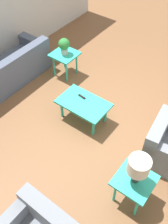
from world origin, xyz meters
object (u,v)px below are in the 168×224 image
coffee_table (84,105)px  side_table_plant (65,57)px  side_table_lamp (134,183)px  potted_plant (64,45)px  sofa (6,73)px  table_lamp (139,167)px

coffee_table → side_table_plant: size_ratio=1.69×
side_table_lamp → potted_plant: (2.70, -1.73, 0.29)m
side_table_plant → side_table_lamp: same height
sofa → coffee_table: size_ratio=2.23×
side_table_plant → coffee_table: bearing=143.5°
sofa → side_table_plant: size_ratio=3.75×
coffee_table → side_table_lamp: bearing=150.5°
sofa → side_table_plant: bearing=141.5°
side_table_plant → potted_plant: potted_plant is taller
sofa → side_table_plant: sofa is taller
side_table_plant → potted_plant: bearing=-90.0°
sofa → potted_plant: potted_plant is taller
sofa → coffee_table: bearing=94.7°
coffee_table → side_table_plant: (1.15, -0.86, 0.09)m
coffee_table → potted_plant: bearing=-36.5°
potted_plant → table_lamp: size_ratio=0.74×
table_lamp → side_table_lamp: bearing=-90.0°
coffee_table → potted_plant: 1.49m
coffee_table → potted_plant: potted_plant is taller
sofa → coffee_table: (-1.96, -0.16, 0.09)m
coffee_table → potted_plant: size_ratio=2.62×
coffee_table → side_table_plant: 1.44m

